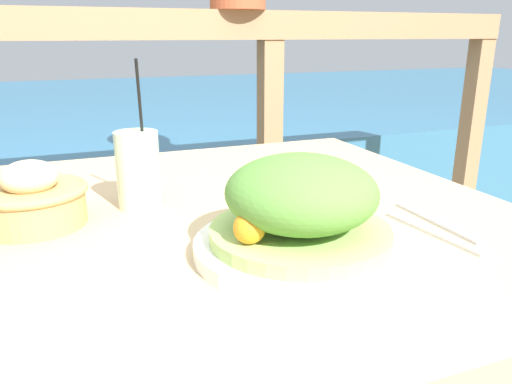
# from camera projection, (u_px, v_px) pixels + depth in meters

# --- Properties ---
(patio_table) EXTENTS (0.99, 0.94, 0.75)m
(patio_table) POSITION_uv_depth(u_px,v_px,m) (216.00, 268.00, 0.85)
(patio_table) COLOR tan
(patio_table) RESTS_ON ground_plane
(railing_fence) EXTENTS (2.80, 0.08, 1.10)m
(railing_fence) POSITION_uv_depth(u_px,v_px,m) (136.00, 117.00, 1.55)
(railing_fence) COLOR #937551
(railing_fence) RESTS_ON ground_plane
(sea_backdrop) EXTENTS (12.00, 4.00, 0.54)m
(sea_backdrop) POSITION_uv_depth(u_px,v_px,m) (92.00, 135.00, 3.92)
(sea_backdrop) COLOR teal
(sea_backdrop) RESTS_ON ground_plane
(salad_plate) EXTENTS (0.28, 0.28, 0.13)m
(salad_plate) POSITION_uv_depth(u_px,v_px,m) (301.00, 213.00, 0.65)
(salad_plate) COLOR white
(salad_plate) RESTS_ON patio_table
(drink_glass) EXTENTS (0.07, 0.07, 0.25)m
(drink_glass) POSITION_uv_depth(u_px,v_px,m) (138.00, 170.00, 0.83)
(drink_glass) COLOR beige
(drink_glass) RESTS_ON patio_table
(bread_basket) EXTENTS (0.17, 0.17, 0.10)m
(bread_basket) POSITION_uv_depth(u_px,v_px,m) (32.00, 199.00, 0.76)
(bread_basket) COLOR tan
(bread_basket) RESTS_ON patio_table
(fork) EXTENTS (0.04, 0.18, 0.00)m
(fork) POSITION_uv_depth(u_px,v_px,m) (433.00, 232.00, 0.73)
(fork) COLOR silver
(fork) RESTS_ON patio_table
(knife) EXTENTS (0.02, 0.18, 0.00)m
(knife) POSITION_uv_depth(u_px,v_px,m) (437.00, 222.00, 0.78)
(knife) COLOR silver
(knife) RESTS_ON patio_table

